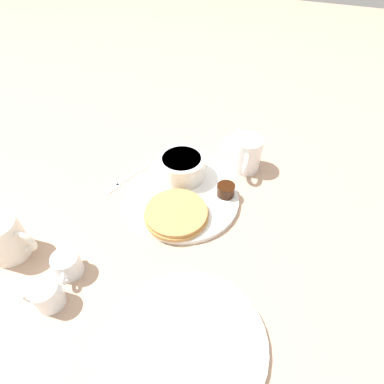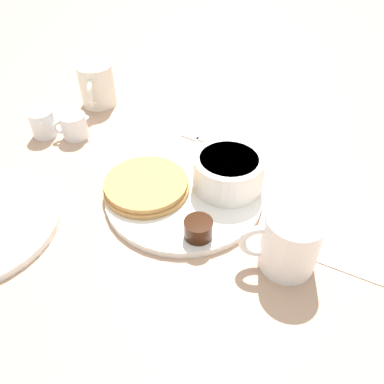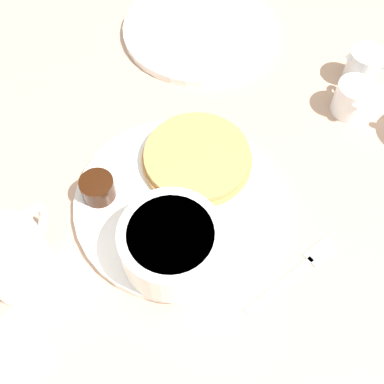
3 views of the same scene
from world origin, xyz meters
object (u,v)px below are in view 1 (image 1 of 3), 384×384
bowl (182,166)px  fork (123,181)px  second_mug (5,239)px  creamer_pitcher_near (68,265)px  plate (184,198)px  creamer_pitcher_far (47,296)px  coffee_mug (246,154)px

bowl → fork: bowl is taller
bowl → second_mug: second_mug is taller
second_mug → creamer_pitcher_near: bearing=-85.9°
fork → second_mug: 0.28m
plate → second_mug: bearing=136.3°
creamer_pitcher_far → plate: bearing=-19.2°
plate → creamer_pitcher_far: size_ratio=4.11×
coffee_mug → second_mug: bearing=141.1°
creamer_pitcher_near → second_mug: bearing=94.1°
plate → second_mug: second_mug is taller
coffee_mug → fork: coffee_mug is taller
coffee_mug → fork: (-0.17, 0.27, -0.04)m
fork → plate: bearing=-89.2°
second_mug → fork: bearing=-18.5°
bowl → creamer_pitcher_far: size_ratio=1.84×
creamer_pitcher_far → second_mug: size_ratio=0.59×
plate → coffee_mug: (0.17, -0.10, 0.04)m
plate → creamer_pitcher_far: creamer_pitcher_far is taller
coffee_mug → second_mug: size_ratio=1.00×
fork → second_mug: size_ratio=1.24×
plate → coffee_mug: coffee_mug is taller
plate → creamer_pitcher_near: creamer_pitcher_near is taller
creamer_pitcher_far → fork: (0.32, 0.06, -0.03)m
creamer_pitcher_near → second_mug: (-0.01, 0.14, 0.02)m
plate → coffee_mug: size_ratio=2.41×
creamer_pitcher_far → fork: bearing=9.9°
creamer_pitcher_near → fork: bearing=10.2°
plate → coffee_mug: bearing=-29.9°
coffee_mug → fork: 0.32m
fork → second_mug: second_mug is taller
bowl → creamer_pitcher_far: 0.40m
creamer_pitcher_far → second_mug: second_mug is taller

